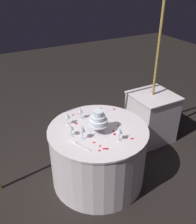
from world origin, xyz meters
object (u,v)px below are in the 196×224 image
decorative_arch (80,53)px  wine_glass_2 (71,128)px  wine_glass_0 (82,129)px  wine_glass_3 (67,116)px  wine_glass_1 (80,111)px  wine_glass_4 (119,131)px  main_table (98,155)px  side_table (151,117)px  tiered_cake (98,120)px  cake_knife (78,144)px

decorative_arch → wine_glass_2: 0.82m
wine_glass_2 → wine_glass_0: bearing=-57.1°
decorative_arch → wine_glass_0: bearing=-115.4°
wine_glass_2 → wine_glass_3: (0.05, 0.23, 0.01)m
wine_glass_1 → wine_glass_4: size_ratio=0.98×
main_table → wine_glass_2: 0.56m
side_table → tiered_cake: (-1.14, -0.44, 0.53)m
wine_glass_2 → wine_glass_3: size_ratio=0.91×
tiered_cake → wine_glass_1: 0.35m
decorative_arch → wine_glass_4: (0.09, -0.69, -0.64)m
tiered_cake → cake_knife: (-0.28, -0.10, -0.15)m
main_table → wine_glass_1: (-0.08, 0.29, 0.47)m
decorative_arch → wine_glass_4: 0.95m
wine_glass_2 → cake_knife: (0.00, -0.18, -0.09)m
main_table → wine_glass_3: bearing=135.8°
wine_glass_0 → wine_glass_1: 0.42m
tiered_cake → wine_glass_3: bearing=127.4°
decorative_arch → wine_glass_3: (-0.26, -0.16, -0.64)m
decorative_arch → side_table: bearing=-1.0°
decorative_arch → wine_glass_1: bearing=-124.2°
decorative_arch → wine_glass_1: (-0.08, -0.11, -0.64)m
main_table → side_table: (1.11, 0.39, -0.00)m
wine_glass_0 → wine_glass_3: size_ratio=1.17×
side_table → cake_knife: (-1.42, -0.54, 0.38)m
wine_glass_4 → cake_knife: (-0.40, 0.13, -0.11)m
main_table → wine_glass_4: wine_glass_4 is taller
wine_glass_1 → wine_glass_3: bearing=-166.7°
decorative_arch → main_table: decorative_arch is taller
tiered_cake → wine_glass_3: tiered_cake is taller
main_table → wine_glass_0: (-0.24, -0.09, 0.50)m
main_table → wine_glass_1: bearing=104.3°
tiered_cake → wine_glass_0: (-0.21, -0.04, -0.03)m
decorative_arch → tiered_cake: (-0.03, -0.46, -0.59)m
main_table → wine_glass_2: size_ratio=8.60×
wine_glass_2 → wine_glass_4: wine_glass_4 is taller
side_table → wine_glass_4: 1.32m
tiered_cake → main_table: bearing=63.9°
wine_glass_3 → tiered_cake: bearing=-52.6°
wine_glass_1 → wine_glass_3: (-0.18, -0.04, 0.00)m
side_table → wine_glass_1: wine_glass_1 is taller
wine_glass_3 → wine_glass_2: bearing=-103.4°
wine_glass_0 → side_table: bearing=19.6°
side_table → wine_glass_1: size_ratio=5.03×
wine_glass_2 → side_table: bearing=14.2°
wine_glass_0 → cake_knife: (-0.07, -0.06, -0.12)m
wine_glass_0 → wine_glass_1: bearing=67.5°
wine_glass_3 → cake_knife: size_ratio=0.51×
tiered_cake → wine_glass_1: tiered_cake is taller
tiered_cake → cake_knife: size_ratio=0.94×
wine_glass_1 → tiered_cake: bearing=-81.9°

